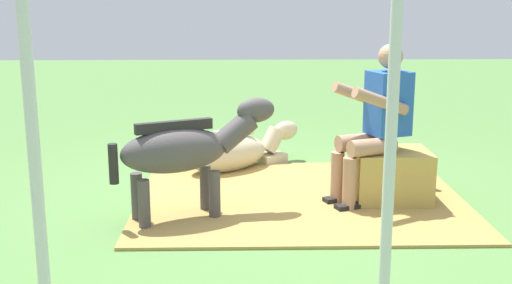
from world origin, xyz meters
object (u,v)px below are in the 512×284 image
Objects in this scene: pony_standing at (186,150)px; tent_pole_left at (393,86)px; pony_lying at (236,151)px; soda_bottle at (431,177)px; hay_bale at (391,176)px; tent_pole_right at (29,92)px; person_seated at (376,118)px.

pony_standing is 0.49× the size of tent_pole_left.
pony_lying reaches higher than soda_bottle.
hay_bale is 0.24× the size of tent_pole_left.
pony_lying is 0.48× the size of tent_pole_right.
tent_pole_left is (0.95, 2.39, 1.16)m from soda_bottle.
pony_standing is at bearing 17.52° from soda_bottle.
person_seated is (0.15, 0.04, 0.50)m from hay_bale.
tent_pole_left is at bearing -174.61° from tent_pole_right.
pony_standing is 4.76× the size of soda_bottle.
person_seated is 1.05× the size of pony_standing.
soda_bottle is (-0.58, -0.32, -0.60)m from person_seated.
hay_bale is at bearing -134.29° from tent_pole_right.
person_seated is 0.52× the size of tent_pole_left.
tent_pole_right is (2.64, 2.55, 1.16)m from soda_bottle.
tent_pole_right is at bearing 43.99° from soda_bottle.
soda_bottle is 2.82m from tent_pole_left.
pony_standing is at bearing 75.66° from pony_lying.
soda_bottle is at bearing 156.35° from pony_lying.
pony_lying is (1.16, -1.08, -0.54)m from person_seated.
hay_bale is at bearing 141.48° from pony_lying.
person_seated is 0.90m from soda_bottle.
tent_pole_right is (2.06, 2.23, 0.56)m from person_seated.
hay_bale is 0.50× the size of pony_lying.
tent_pole_left is (0.52, 2.11, 1.06)m from hay_bale.
person_seated is at bearing 28.87° from soda_bottle.
soda_bottle is 0.10× the size of tent_pole_right.
tent_pole_left is (-1.16, 1.72, 0.73)m from pony_standing.
person_seated reaches higher than pony_lying.
pony_lying is 3.60m from tent_pole_right.
person_seated is 2.17m from tent_pole_left.
hay_bale is at bearing -165.64° from person_seated.
person_seated is 1.57m from pony_standing.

